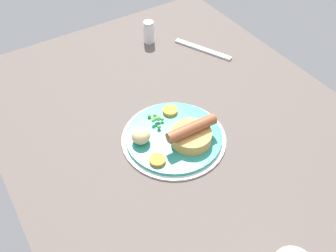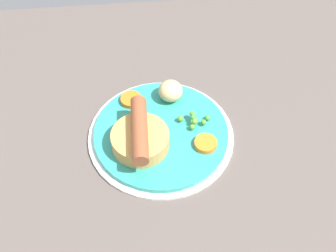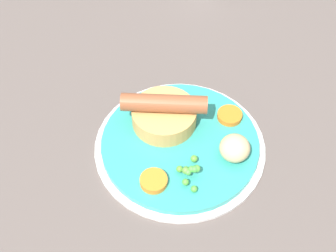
# 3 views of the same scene
# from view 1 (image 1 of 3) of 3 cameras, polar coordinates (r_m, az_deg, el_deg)

# --- Properties ---
(dining_table) EXTENTS (1.10, 0.80, 0.03)m
(dining_table) POSITION_cam_1_polar(r_m,az_deg,el_deg) (0.87, 3.40, -1.94)
(dining_table) COLOR #564C47
(dining_table) RESTS_ON ground
(dinner_plate) EXTENTS (0.24, 0.24, 0.01)m
(dinner_plate) POSITION_cam_1_polar(r_m,az_deg,el_deg) (0.85, 0.90, -1.76)
(dinner_plate) COLOR silver
(dinner_plate) RESTS_ON dining_table
(sausage_pudding) EXTENTS (0.09, 0.12, 0.05)m
(sausage_pudding) POSITION_cam_1_polar(r_m,az_deg,el_deg) (0.82, 3.56, -1.28)
(sausage_pudding) COLOR tan
(sausage_pudding) RESTS_ON dinner_plate
(pea_pile) EXTENTS (0.05, 0.03, 0.02)m
(pea_pile) POSITION_cam_1_polar(r_m,az_deg,el_deg) (0.86, -1.80, 1.03)
(pea_pile) COLOR green
(pea_pile) RESTS_ON dinner_plate
(potato_chunk_0) EXTENTS (0.06, 0.06, 0.04)m
(potato_chunk_0) POSITION_cam_1_polar(r_m,az_deg,el_deg) (0.82, -4.17, -1.54)
(potato_chunk_0) COLOR #CCB77F
(potato_chunk_0) RESTS_ON dinner_plate
(carrot_slice_0) EXTENTS (0.04, 0.04, 0.01)m
(carrot_slice_0) POSITION_cam_1_polar(r_m,az_deg,el_deg) (0.79, -1.62, -5.20)
(carrot_slice_0) COLOR orange
(carrot_slice_0) RESTS_ON dinner_plate
(carrot_slice_1) EXTENTS (0.05, 0.05, 0.01)m
(carrot_slice_1) POSITION_cam_1_polar(r_m,az_deg,el_deg) (0.89, 0.32, 2.36)
(carrot_slice_1) COLOR orange
(carrot_slice_1) RESTS_ON dinner_plate
(fork) EXTENTS (0.17, 0.09, 0.01)m
(fork) POSITION_cam_1_polar(r_m,az_deg,el_deg) (1.12, 5.33, 11.55)
(fork) COLOR silver
(fork) RESTS_ON dining_table
(salt_shaker) EXTENTS (0.03, 0.03, 0.07)m
(salt_shaker) POSITION_cam_1_polar(r_m,az_deg,el_deg) (1.14, -2.95, 14.09)
(salt_shaker) COLOR silver
(salt_shaker) RESTS_ON dining_table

